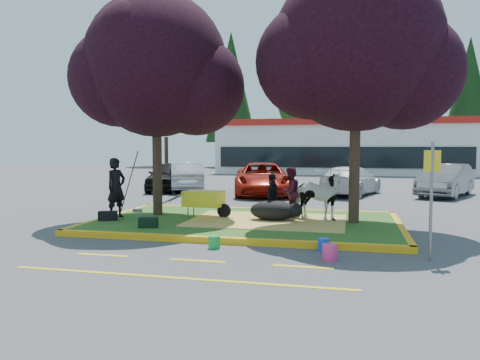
% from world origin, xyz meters
% --- Properties ---
extents(ground, '(90.00, 90.00, 0.00)m').
position_xyz_m(ground, '(0.00, 0.00, 0.00)').
color(ground, '#424244').
rests_on(ground, ground).
extents(median_island, '(8.00, 5.00, 0.15)m').
position_xyz_m(median_island, '(0.00, 0.00, 0.07)').
color(median_island, '#24551A').
rests_on(median_island, ground).
extents(curb_near, '(8.30, 0.16, 0.15)m').
position_xyz_m(curb_near, '(0.00, -2.58, 0.07)').
color(curb_near, '#EFAC14').
rests_on(curb_near, ground).
extents(curb_far, '(8.30, 0.16, 0.15)m').
position_xyz_m(curb_far, '(0.00, 2.58, 0.07)').
color(curb_far, '#EFAC14').
rests_on(curb_far, ground).
extents(curb_left, '(0.16, 5.30, 0.15)m').
position_xyz_m(curb_left, '(-4.08, 0.00, 0.07)').
color(curb_left, '#EFAC14').
rests_on(curb_left, ground).
extents(curb_right, '(0.16, 5.30, 0.15)m').
position_xyz_m(curb_right, '(4.08, 0.00, 0.07)').
color(curb_right, '#EFAC14').
rests_on(curb_right, ground).
extents(straw_bedding, '(4.20, 3.00, 0.01)m').
position_xyz_m(straw_bedding, '(0.60, 0.00, 0.15)').
color(straw_bedding, '#E7CD5F').
rests_on(straw_bedding, median_island).
extents(tree_purple_left, '(5.06, 4.20, 6.51)m').
position_xyz_m(tree_purple_left, '(-2.78, 0.38, 4.36)').
color(tree_purple_left, black).
rests_on(tree_purple_left, median_island).
extents(tree_purple_right, '(5.30, 4.40, 6.82)m').
position_xyz_m(tree_purple_right, '(2.92, 0.18, 4.56)').
color(tree_purple_right, black).
rests_on(tree_purple_right, median_island).
extents(fire_lane_stripe_a, '(1.10, 0.12, 0.01)m').
position_xyz_m(fire_lane_stripe_a, '(-2.00, -4.20, 0.00)').
color(fire_lane_stripe_a, yellow).
rests_on(fire_lane_stripe_a, ground).
extents(fire_lane_stripe_b, '(1.10, 0.12, 0.01)m').
position_xyz_m(fire_lane_stripe_b, '(0.00, -4.20, 0.00)').
color(fire_lane_stripe_b, yellow).
rests_on(fire_lane_stripe_b, ground).
extents(fire_lane_stripe_c, '(1.10, 0.12, 0.01)m').
position_xyz_m(fire_lane_stripe_c, '(2.00, -4.20, 0.00)').
color(fire_lane_stripe_c, yellow).
rests_on(fire_lane_stripe_c, ground).
extents(fire_lane_long, '(6.00, 0.10, 0.01)m').
position_xyz_m(fire_lane_long, '(0.00, -5.40, 0.00)').
color(fire_lane_long, yellow).
rests_on(fire_lane_long, ground).
extents(retail_building, '(20.40, 8.40, 4.40)m').
position_xyz_m(retail_building, '(2.00, 27.98, 2.25)').
color(retail_building, silver).
rests_on(retail_building, ground).
extents(treeline, '(46.58, 7.80, 14.63)m').
position_xyz_m(treeline, '(1.23, 37.61, 7.73)').
color(treeline, black).
rests_on(treeline, ground).
extents(cow, '(1.75, 1.28, 1.34)m').
position_xyz_m(cow, '(1.87, 0.35, 0.82)').
color(cow, silver).
rests_on(cow, median_island).
extents(calf, '(1.36, 0.89, 0.55)m').
position_xyz_m(calf, '(0.75, 0.05, 0.43)').
color(calf, black).
rests_on(calf, median_island).
extents(handler, '(0.61, 0.73, 1.71)m').
position_xyz_m(handler, '(-3.70, -0.45, 1.00)').
color(handler, black).
rests_on(handler, median_island).
extents(visitor_a, '(0.84, 0.89, 1.45)m').
position_xyz_m(visitor_a, '(1.13, 0.72, 0.88)').
color(visitor_a, '#3F121D').
rests_on(visitor_a, median_island).
extents(visitor_b, '(0.43, 0.79, 1.29)m').
position_xyz_m(visitor_b, '(0.69, 0.30, 0.79)').
color(visitor_b, black).
rests_on(visitor_b, median_island).
extents(wheelbarrow, '(2.00, 0.76, 0.75)m').
position_xyz_m(wheelbarrow, '(-1.30, 0.26, 0.67)').
color(wheelbarrow, black).
rests_on(wheelbarrow, median_island).
extents(gear_bag_dark, '(0.55, 0.41, 0.25)m').
position_xyz_m(gear_bag_dark, '(-3.70, -0.95, 0.27)').
color(gear_bag_dark, black).
rests_on(gear_bag_dark, median_island).
extents(gear_bag_green, '(0.52, 0.39, 0.25)m').
position_xyz_m(gear_bag_green, '(-2.12, -1.76, 0.27)').
color(gear_bag_green, black).
rests_on(gear_bag_green, median_island).
extents(sign_post, '(0.31, 0.11, 2.26)m').
position_xyz_m(sign_post, '(4.30, -3.16, 1.38)').
color(sign_post, slate).
rests_on(sign_post, ground).
extents(bucket_green, '(0.30, 0.30, 0.27)m').
position_xyz_m(bucket_green, '(-0.01, -3.06, 0.13)').
color(bucket_green, green).
rests_on(bucket_green, ground).
extents(bucket_pink, '(0.35, 0.35, 0.31)m').
position_xyz_m(bucket_pink, '(2.45, -3.57, 0.16)').
color(bucket_pink, '#E3327F').
rests_on(bucket_pink, ground).
extents(bucket_blue, '(0.29, 0.29, 0.27)m').
position_xyz_m(bucket_blue, '(2.29, -2.80, 0.14)').
color(bucket_blue, blue).
rests_on(bucket_blue, ground).
extents(car_black, '(2.62, 4.56, 1.46)m').
position_xyz_m(car_black, '(-6.03, 9.13, 0.73)').
color(car_black, black).
rests_on(car_black, ground).
extents(car_silver, '(3.00, 4.54, 1.41)m').
position_xyz_m(car_silver, '(-5.15, 9.36, 0.71)').
color(car_silver, '#9FA2A6').
rests_on(car_silver, ground).
extents(car_red, '(3.50, 5.65, 1.46)m').
position_xyz_m(car_red, '(-1.12, 8.30, 0.73)').
color(car_red, '#A2190D').
rests_on(car_red, ground).
extents(car_white, '(3.11, 4.81, 1.30)m').
position_xyz_m(car_white, '(2.80, 9.13, 0.65)').
color(car_white, silver).
rests_on(car_white, ground).
extents(car_grey, '(3.14, 4.59, 1.43)m').
position_xyz_m(car_grey, '(6.85, 9.45, 0.72)').
color(car_grey, slate).
rests_on(car_grey, ground).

